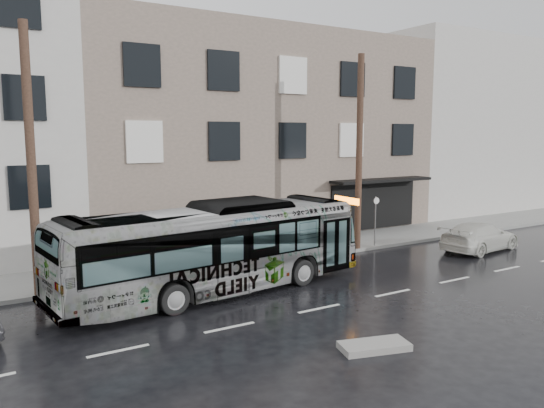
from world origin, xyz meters
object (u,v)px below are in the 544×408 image
Objects in this scene: white_sedan at (480,237)px; sign_post at (375,221)px; bus at (215,248)px; utility_pole_rear at (31,161)px; utility_pole_front at (359,153)px.

sign_post is at bearing 45.92° from white_sedan.
bus is 13.69m from white_sedan.
white_sedan is at bearing -98.20° from bus.
utility_pole_rear is 3.75× the size of sign_post.
utility_pole_rear is 19.68m from white_sedan.
utility_pole_rear is 6.69m from bus.
bus reaches higher than sign_post.
bus is at bearing 80.89° from white_sedan.
white_sedan is at bearing -8.81° from utility_pole_rear.
utility_pole_front is 3.48m from sign_post.
bus is at bearing -25.03° from utility_pole_rear.
bus is at bearing -163.69° from utility_pole_front.
white_sedan is (5.05, -2.95, -3.97)m from utility_pole_front.
utility_pole_front is at bearing -80.07° from bus.
utility_pole_rear reaches higher than sign_post.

